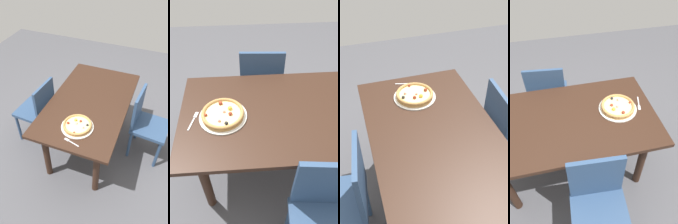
{
  "view_description": "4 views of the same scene",
  "coord_description": "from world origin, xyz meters",
  "views": [
    {
      "loc": [
        -1.81,
        -0.63,
        2.35
      ],
      "look_at": [
        -0.21,
        -0.01,
        0.77
      ],
      "focal_mm": 35.67,
      "sensor_mm": 36.0,
      "label": 1
    },
    {
      "loc": [
        -0.29,
        -1.06,
        1.86
      ],
      "look_at": [
        -0.21,
        -0.01,
        0.77
      ],
      "focal_mm": 35.84,
      "sensor_mm": 36.0,
      "label": 2
    },
    {
      "loc": [
        1.27,
        -0.46,
        2.07
      ],
      "look_at": [
        -0.21,
        -0.01,
        0.77
      ],
      "focal_mm": 45.35,
      "sensor_mm": 36.0,
      "label": 3
    },
    {
      "loc": [
        0.07,
        1.2,
        2.03
      ],
      "look_at": [
        -0.21,
        -0.01,
        0.77
      ],
      "focal_mm": 34.31,
      "sensor_mm": 36.0,
      "label": 4
    }
  ],
  "objects": [
    {
      "name": "chair_far",
      "position": [
        -0.09,
        0.64,
        0.5
      ],
      "size": [
        0.43,
        0.43,
        0.9
      ],
      "rotation": [
        0.0,
        0.0,
        -0.07
      ],
      "color": "navy",
      "rests_on": "ground"
    },
    {
      "name": "chair_near",
      "position": [
        0.15,
        -0.64,
        0.5
      ],
      "size": [
        0.44,
        0.44,
        0.9
      ],
      "rotation": [
        0.0,
        0.0,
        3.04
      ],
      "color": "navy",
      "rests_on": "ground"
    },
    {
      "name": "plate",
      "position": [
        -0.42,
        -0.02,
        0.75
      ],
      "size": [
        0.32,
        0.32,
        0.01
      ],
      "primitive_type": "cylinder",
      "color": "silver",
      "rests_on": "dining_table"
    },
    {
      "name": "dining_table",
      "position": [
        0.0,
        0.0,
        0.64
      ],
      "size": [
        1.44,
        0.86,
        0.75
      ],
      "color": "#331E14",
      "rests_on": "ground"
    },
    {
      "name": "ground_plane",
      "position": [
        0.0,
        0.0,
        0.0
      ],
      "size": [
        6.0,
        6.0,
        0.0
      ],
      "primitive_type": "plane",
      "color": "#4C4C51"
    },
    {
      "name": "pizza",
      "position": [
        -0.42,
        -0.02,
        0.78
      ],
      "size": [
        0.29,
        0.29,
        0.05
      ],
      "color": "#B78447",
      "rests_on": "plate"
    },
    {
      "name": "fork",
      "position": [
        -0.62,
        -0.03,
        0.75
      ],
      "size": [
        0.06,
        0.16,
        0.0
      ],
      "rotation": [
        0.0,
        0.0,
        1.3
      ],
      "color": "silver",
      "rests_on": "dining_table"
    }
  ]
}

